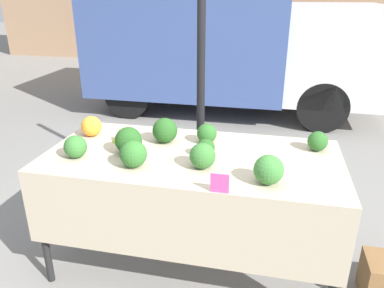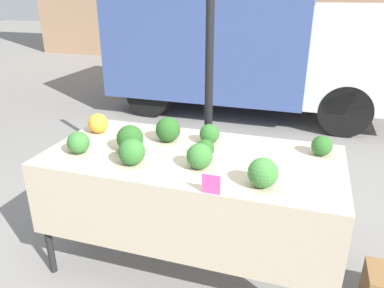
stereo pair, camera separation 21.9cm
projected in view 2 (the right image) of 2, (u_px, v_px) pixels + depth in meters
ground_plane at (192, 260)px, 2.96m from camera, size 40.00×40.00×0.00m
tent_pole at (209, 71)px, 3.13m from camera, size 0.07×0.07×2.71m
parked_truck at (247, 37)px, 6.32m from camera, size 4.65×2.28×2.33m
market_table at (189, 173)px, 2.59m from camera, size 2.05×0.99×0.92m
orange_cauliflower at (98, 123)px, 2.98m from camera, size 0.16×0.16×0.16m
romanesco_head at (125, 132)px, 2.86m from camera, size 0.14×0.14×0.11m
broccoli_head_0 at (263, 173)px, 2.16m from camera, size 0.18×0.18×0.18m
broccoli_head_1 at (209, 134)px, 2.77m from camera, size 0.15×0.15×0.15m
broccoli_head_2 at (130, 138)px, 2.64m from camera, size 0.19×0.19×0.19m
broccoli_head_3 at (199, 156)px, 2.38m from camera, size 0.17×0.17×0.17m
broccoli_head_4 at (322, 146)px, 2.58m from camera, size 0.14×0.14×0.14m
broccoli_head_5 at (205, 148)px, 2.55m from camera, size 0.13×0.13×0.13m
broccoli_head_6 at (168, 130)px, 2.81m from camera, size 0.19×0.19×0.19m
broccoli_head_7 at (132, 152)px, 2.44m from camera, size 0.18×0.18×0.18m
broccoli_head_8 at (78, 143)px, 2.61m from camera, size 0.16×0.16×0.16m
price_sign at (211, 184)px, 2.09m from camera, size 0.11×0.01×0.12m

